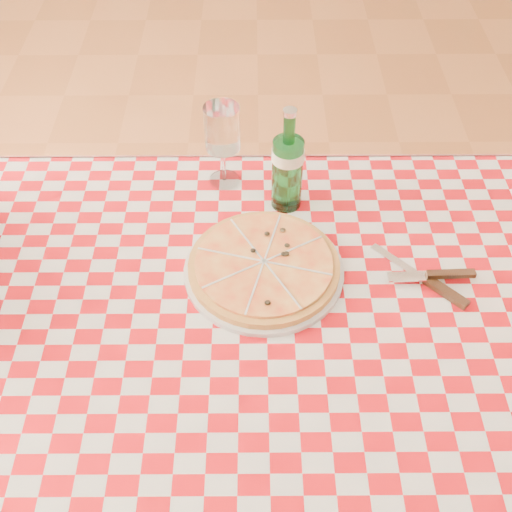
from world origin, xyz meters
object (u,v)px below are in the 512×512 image
(dining_table, at_px, (266,328))
(pizza_plate, at_px, (264,266))
(water_bottle, at_px, (288,160))
(wine_glass, at_px, (223,146))

(dining_table, bearing_deg, pizza_plate, 93.25)
(pizza_plate, relative_size, water_bottle, 1.30)
(pizza_plate, bearing_deg, dining_table, -86.75)
(dining_table, distance_m, wine_glass, 0.42)
(pizza_plate, relative_size, wine_glass, 1.62)
(water_bottle, bearing_deg, dining_table, -100.04)
(water_bottle, bearing_deg, pizza_plate, -104.26)
(pizza_plate, bearing_deg, wine_glass, 107.04)
(dining_table, distance_m, water_bottle, 0.36)
(pizza_plate, xyz_separation_m, water_bottle, (0.05, 0.21, 0.10))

